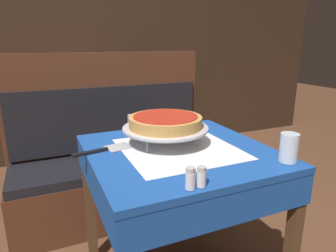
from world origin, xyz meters
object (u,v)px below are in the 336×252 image
at_px(booth_bench, 116,170).
at_px(napkin_holder, 138,122).
at_px(dining_table_front, 179,169).
at_px(deep_dish_pizza, 165,121).
at_px(condiment_caddy, 90,90).
at_px(dining_table_rear, 83,109).
at_px(water_glass_near, 289,148).
at_px(pizza_server, 106,149).
at_px(salt_shaker, 190,178).
at_px(pepper_shaker, 201,177).
at_px(pizza_pan_stand, 165,129).

relative_size(booth_bench, napkin_holder, 14.46).
relative_size(dining_table_front, deep_dish_pizza, 2.35).
height_order(dining_table_front, condiment_caddy, condiment_caddy).
xyz_separation_m(dining_table_rear, water_glass_near, (0.54, -2.00, 0.19)).
bearing_deg(pizza_server, napkin_holder, 46.52).
bearing_deg(napkin_holder, pizza_server, -133.48).
height_order(salt_shaker, pepper_shaker, salt_shaker).
height_order(dining_table_front, pepper_shaker, pepper_shaker).
xyz_separation_m(dining_table_front, pepper_shaker, (-0.09, -0.37, 0.14)).
bearing_deg(dining_table_rear, deep_dish_pizza, -84.24).
distance_m(pizza_server, water_glass_near, 0.79).
bearing_deg(condiment_caddy, deep_dish_pizza, -87.52).
bearing_deg(condiment_caddy, napkin_holder, -88.93).
relative_size(dining_table_front, pizza_server, 2.90).
distance_m(dining_table_rear, pizza_server, 1.57).
distance_m(dining_table_rear, deep_dish_pizza, 1.62).
height_order(deep_dish_pizza, pepper_shaker, deep_dish_pizza).
xyz_separation_m(napkin_holder, condiment_caddy, (-0.03, 1.40, -0.01)).
xyz_separation_m(dining_table_front, salt_shaker, (-0.14, -0.37, 0.14)).
height_order(pizza_server, pepper_shaker, pepper_shaker).
bearing_deg(deep_dish_pizza, pizza_pan_stand, 116.57).
relative_size(booth_bench, water_glass_near, 12.04).
bearing_deg(dining_table_front, dining_table_rear, 96.62).
distance_m(pizza_pan_stand, pizza_server, 0.29).
height_order(dining_table_rear, napkin_holder, napkin_holder).
bearing_deg(booth_bench, condiment_caddy, 90.21).
height_order(pepper_shaker, condiment_caddy, condiment_caddy).
xyz_separation_m(dining_table_front, pizza_server, (-0.32, 0.11, 0.11)).
relative_size(dining_table_rear, water_glass_near, 6.41).
distance_m(pepper_shaker, condiment_caddy, 2.13).
height_order(dining_table_rear, pizza_pan_stand, pizza_pan_stand).
bearing_deg(water_glass_near, dining_table_front, 136.95).
bearing_deg(napkin_holder, water_glass_near, -58.22).
bearing_deg(dining_table_rear, booth_bench, -83.71).
height_order(water_glass_near, napkin_holder, water_glass_near).
relative_size(dining_table_rear, salt_shaker, 10.01).
bearing_deg(pepper_shaker, pizza_pan_stand, 82.28).
distance_m(pizza_pan_stand, pepper_shaker, 0.46).
bearing_deg(condiment_caddy, salt_shaker, -90.82).
bearing_deg(booth_bench, pizza_pan_stand, -84.81).
distance_m(dining_table_front, dining_table_rear, 1.69).
relative_size(booth_bench, condiment_caddy, 9.46).
bearing_deg(salt_shaker, pizza_server, 110.28).
relative_size(deep_dish_pizza, napkin_holder, 3.46).
relative_size(pizza_server, pepper_shaker, 3.87).
bearing_deg(booth_bench, water_glass_near, -69.07).
bearing_deg(condiment_caddy, booth_bench, -89.79).
bearing_deg(booth_bench, salt_shaker, -91.60).
bearing_deg(condiment_caddy, pizza_server, -97.21).
xyz_separation_m(deep_dish_pizza, salt_shaker, (-0.10, -0.45, -0.08)).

